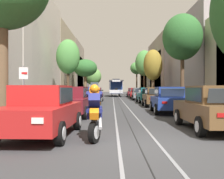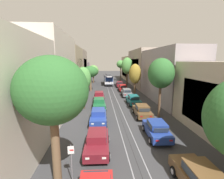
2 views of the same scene
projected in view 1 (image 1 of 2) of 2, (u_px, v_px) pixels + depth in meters
The scene contains 28 objects.
ground_plane at pixel (117, 100), 34.10m from camera, with size 169.39×169.39×0.00m, color #38383A.
trolley_track_rails at pixel (116, 99), 38.88m from camera, with size 1.14×75.76×0.01m.
building_facade_left at pixel (47, 65), 36.93m from camera, with size 5.85×67.46×10.79m.
building_facade_right at pixel (180, 68), 38.71m from camera, with size 5.45×67.46×10.20m.
parked_car_red_near_left at pixel (42, 110), 8.28m from camera, with size 2.11×4.41×1.58m.
parked_car_maroon_second_left at pixel (71, 101), 14.06m from camera, with size 2.09×4.40×1.58m.
parked_car_blue_mid_left at pixel (84, 98), 20.10m from camera, with size 2.05×4.38×1.58m.
parked_car_green_fourth_left at pixel (91, 96), 25.79m from camera, with size 2.09×4.40×1.58m.
parked_car_maroon_fifth_left at pixel (94, 94), 30.99m from camera, with size 2.02×4.37×1.58m.
parked_car_brown_near_right at pixel (212, 108), 9.42m from camera, with size 2.00×4.36×1.58m.
parked_car_blue_second_right at pixel (168, 100), 16.00m from camera, with size 2.14×4.42×1.58m.
parked_car_brown_mid_right at pixel (155, 97), 21.80m from camera, with size 2.09×4.40×1.58m.
parked_car_teal_fourth_right at pixel (146, 95), 27.77m from camera, with size 2.04×4.38×1.58m.
parked_car_grey_fifth_right at pixel (139, 94), 34.04m from camera, with size 2.08×4.40×1.58m.
parked_car_red_sixth_right at pixel (135, 93), 39.82m from camera, with size 2.03×4.37×1.58m.
parked_car_maroon_far_right at pixel (132, 92), 45.85m from camera, with size 2.06×4.39×1.58m.
street_tree_kerb_left_second at pixel (67, 57), 25.96m from camera, with size 2.31×2.01×6.31m.
street_tree_kerb_left_mid at pixel (85, 68), 40.67m from camera, with size 3.66×3.12×5.97m.
street_tree_kerb_left_fourth at pixel (92, 77), 55.39m from camera, with size 3.51×2.96×5.82m.
street_tree_kerb_right_second at pixel (182, 38), 21.48m from camera, with size 3.19×3.41×7.52m.
street_tree_kerb_right_mid at pixel (152, 66), 34.64m from camera, with size 2.46×2.52×6.58m.
street_tree_kerb_right_fourth at pixel (144, 63), 45.58m from camera, with size 3.11×2.78×8.06m.
street_tree_kerb_right_far at pixel (136, 68), 58.91m from camera, with size 2.87×2.81×7.39m.
cable_car_trolley at pixel (115, 88), 51.19m from camera, with size 2.67×9.15×3.28m.
motorcycle_with_rider at pixel (94, 109), 7.69m from camera, with size 0.54×1.89×1.68m.
pedestrian_on_left_pavement at pixel (65, 94), 31.26m from camera, with size 0.55×0.39×1.57m.
pedestrian_on_right_pavement at pixel (82, 92), 43.55m from camera, with size 0.55×0.31×1.75m.
street_sign_post at pixel (23, 88), 10.71m from camera, with size 0.36×0.08×2.40m.
Camera 1 is at (-0.71, -6.99, 1.49)m, focal length 42.58 mm.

